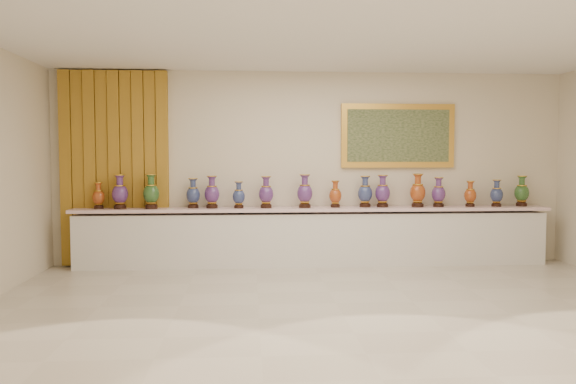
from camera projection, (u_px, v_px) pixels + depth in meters
name	position (u px, v px, depth m)	size (l,w,h in m)	color
ground	(336.00, 303.00, 6.41)	(8.00, 8.00, 0.00)	beige
room	(162.00, 163.00, 8.59)	(8.00, 8.00, 8.00)	beige
counter	(314.00, 237.00, 8.65)	(7.28, 0.48, 0.90)	white
vase_0	(99.00, 197.00, 8.39)	(0.23, 0.23, 0.40)	black
vase_1	(120.00, 193.00, 8.37)	(0.25, 0.25, 0.51)	black
vase_2	(151.00, 193.00, 8.38)	(0.28, 0.28, 0.52)	black
vase_3	(193.00, 195.00, 8.50)	(0.23, 0.23, 0.45)	black
vase_4	(212.00, 194.00, 8.49)	(0.30, 0.30, 0.49)	black
vase_5	(239.00, 196.00, 8.48)	(0.24, 0.24, 0.40)	black
vase_6	(266.00, 194.00, 8.52)	(0.27, 0.27, 0.48)	black
vase_7	(305.00, 193.00, 8.55)	(0.26, 0.26, 0.51)	black
vase_8	(335.00, 195.00, 8.63)	(0.20, 0.20, 0.41)	black
vase_9	(365.00, 193.00, 8.66)	(0.27, 0.27, 0.48)	black
vase_10	(383.00, 193.00, 8.67)	(0.30, 0.30, 0.50)	black
vase_11	(418.00, 192.00, 8.68)	(0.24, 0.24, 0.52)	black
vase_12	(439.00, 194.00, 8.72)	(0.22, 0.22, 0.46)	black
vase_13	(470.00, 195.00, 8.75)	(0.23, 0.23, 0.40)	black
vase_14	(497.00, 194.00, 8.77)	(0.23, 0.23, 0.42)	black
vase_15	(522.00, 192.00, 8.85)	(0.25, 0.25, 0.48)	black
label_card	(171.00, 209.00, 8.33)	(0.10, 0.06, 0.00)	white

